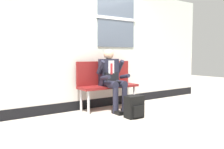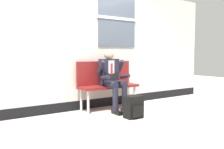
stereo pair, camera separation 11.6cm
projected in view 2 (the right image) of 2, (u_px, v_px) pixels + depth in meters
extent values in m
plane|color=#B2A899|center=(112.00, 113.00, 4.74)|extent=(18.00, 18.00, 0.00)
cube|color=beige|center=(95.00, 19.00, 5.12)|extent=(6.54, 0.12, 1.46)
cube|color=beige|center=(96.00, 76.00, 5.22)|extent=(6.54, 0.12, 0.98)
cube|color=black|center=(96.00, 103.00, 5.26)|extent=(6.54, 0.14, 0.19)
cube|color=#4C5666|center=(117.00, 18.00, 5.35)|extent=(0.99, 0.02, 1.27)
cube|color=silver|center=(117.00, 18.00, 5.34)|extent=(1.07, 0.03, 0.06)
cube|color=maroon|center=(109.00, 86.00, 5.01)|extent=(1.31, 0.42, 0.05)
cube|color=maroon|center=(104.00, 73.00, 5.13)|extent=(1.31, 0.04, 0.50)
cylinder|color=#B7B7BC|center=(88.00, 103.00, 4.58)|extent=(0.05, 0.05, 0.46)
cylinder|color=#B7B7BC|center=(81.00, 100.00, 4.83)|extent=(0.05, 0.05, 0.46)
cylinder|color=#B7B7BC|center=(135.00, 97.00, 5.22)|extent=(0.05, 0.05, 0.46)
cylinder|color=#B7B7BC|center=(126.00, 95.00, 5.47)|extent=(0.05, 0.05, 0.46)
cylinder|color=#1E1E2D|center=(110.00, 84.00, 4.77)|extent=(0.15, 0.40, 0.15)
cylinder|color=#1E1E2D|center=(115.00, 101.00, 4.63)|extent=(0.11, 0.11, 0.51)
cube|color=black|center=(117.00, 113.00, 4.60)|extent=(0.10, 0.26, 0.07)
cylinder|color=#1E1E2D|center=(119.00, 84.00, 4.89)|extent=(0.15, 0.40, 0.15)
cylinder|color=#1E1E2D|center=(125.00, 100.00, 4.76)|extent=(0.11, 0.11, 0.51)
cube|color=black|center=(126.00, 111.00, 4.72)|extent=(0.10, 0.26, 0.07)
cube|color=#1E1E2D|center=(109.00, 72.00, 4.98)|extent=(0.40, 0.18, 0.55)
cube|color=silver|center=(111.00, 70.00, 4.90)|extent=(0.14, 0.01, 0.39)
cube|color=#B22328|center=(112.00, 71.00, 4.90)|extent=(0.05, 0.01, 0.33)
sphere|color=tan|center=(109.00, 54.00, 4.95)|extent=(0.21, 0.21, 0.21)
cylinder|color=#1E1E2D|center=(101.00, 67.00, 4.78)|extent=(0.09, 0.25, 0.30)
cylinder|color=#1E1E2D|center=(105.00, 78.00, 4.66)|extent=(0.08, 0.27, 0.12)
cylinder|color=#1E1E2D|center=(120.00, 67.00, 5.05)|extent=(0.09, 0.25, 0.30)
cylinder|color=#1E1E2D|center=(125.00, 76.00, 4.92)|extent=(0.08, 0.27, 0.12)
cube|color=black|center=(115.00, 82.00, 4.80)|extent=(0.32, 0.22, 0.02)
cube|color=black|center=(112.00, 76.00, 4.90)|extent=(0.32, 0.08, 0.21)
cube|color=black|center=(133.00, 107.00, 4.34)|extent=(0.33, 0.21, 0.40)
cube|color=black|center=(138.00, 111.00, 4.24)|extent=(0.23, 0.04, 0.20)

